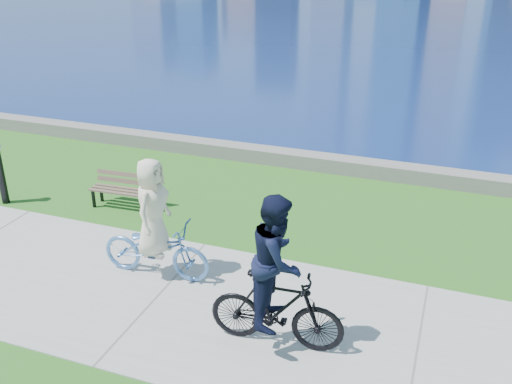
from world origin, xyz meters
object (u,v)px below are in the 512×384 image
bollard_lamp (0,169)px  cyclist_man (277,286)px  cyclist_woman (154,234)px  park_bench (123,187)px

bollard_lamp → cyclist_man: bearing=-19.3°
cyclist_woman → cyclist_man: size_ratio=0.91×
park_bench → cyclist_woman: size_ratio=0.67×
park_bench → cyclist_woman: cyclist_woman is taller
park_bench → cyclist_man: 5.45m
cyclist_man → park_bench: bearing=50.0°
bollard_lamp → cyclist_woman: size_ratio=0.66×
cyclist_woman → cyclist_man: bearing=-115.4°
cyclist_woman → park_bench: bearing=39.8°
cyclist_woman → bollard_lamp: bearing=69.5°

